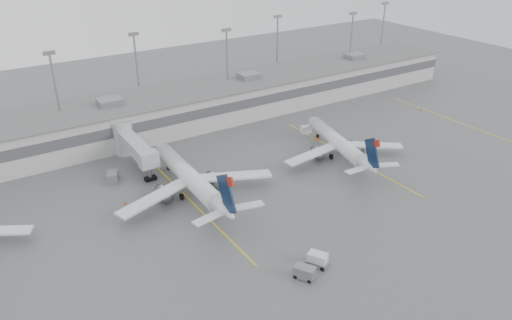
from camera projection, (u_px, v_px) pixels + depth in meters
ground at (367, 241)px, 76.01m from camera, size 260.00×260.00×0.00m
terminal at (195, 105)px, 117.89m from camera, size 152.00×17.00×9.45m
light_masts at (183, 67)px, 118.76m from camera, size 142.40×8.00×20.60m
jet_bridge_right at (130, 143)px, 98.87m from camera, size 4.00×17.20×7.00m
stand_markings at (277, 178)px, 94.11m from camera, size 105.25×40.00×0.01m
jet_mid_left at (191, 179)px, 86.94m from camera, size 29.04×32.57×10.53m
jet_mid_right at (340, 143)px, 101.03m from camera, size 25.35×28.76×9.46m
baggage_tug at (317, 261)px, 70.38m from camera, size 3.19×3.64×2.00m
baggage_cart at (305, 272)px, 67.85m from camera, size 2.85×3.30×1.84m
gse_uld_b at (149, 164)px, 97.23m from camera, size 2.39×1.61×1.69m
gse_uld_c at (306, 129)px, 113.05m from camera, size 2.48×1.84×1.62m
gse_loader at (113, 177)px, 92.40m from camera, size 2.93×3.51×1.88m
cone_b at (125, 202)px, 85.49m from camera, size 0.42×0.42×0.67m
cone_c at (319, 138)px, 109.68m from camera, size 0.45×0.45×0.72m
cone_d at (421, 109)px, 125.92m from camera, size 0.45×0.45×0.72m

